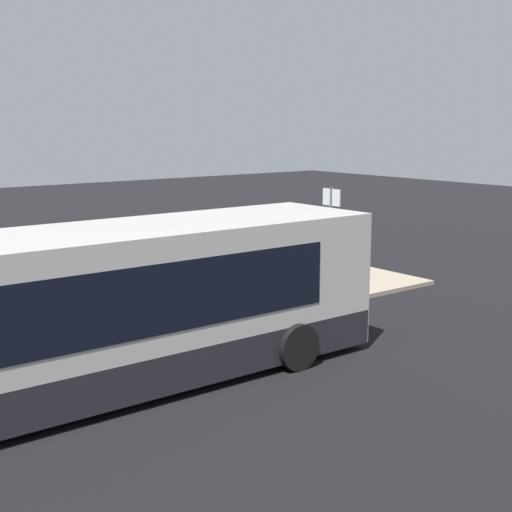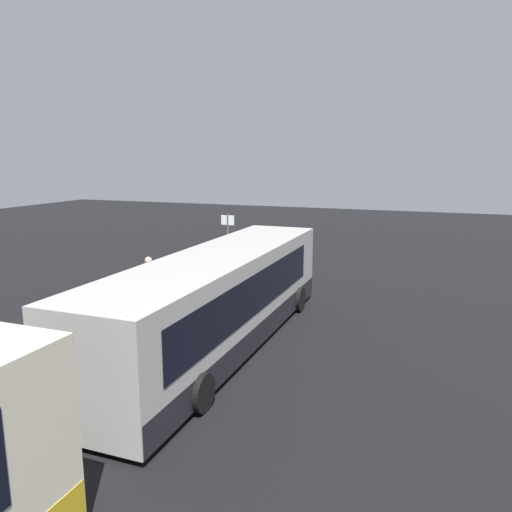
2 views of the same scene
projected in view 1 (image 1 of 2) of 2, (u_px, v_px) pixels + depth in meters
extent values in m
plane|color=black|center=(163.00, 373.00, 13.44)|extent=(80.00, 80.00, 0.00)
cube|color=gray|center=(87.00, 329.00, 16.04)|extent=(20.00, 3.52, 0.12)
cube|color=#B2ADA8|center=(58.00, 315.00, 11.84)|extent=(12.28, 2.54, 2.70)
cube|color=black|center=(61.00, 372.00, 12.03)|extent=(12.22, 2.56, 0.70)
cube|color=black|center=(39.00, 299.00, 11.60)|extent=(10.07, 2.57, 1.19)
cube|color=black|center=(328.00, 251.00, 15.47)|extent=(0.06, 2.23, 1.73)
sphere|color=#F9E58C|center=(307.00, 302.00, 16.27)|extent=(0.24, 0.24, 0.24)
sphere|color=#F9E58C|center=(350.00, 315.00, 15.18)|extent=(0.24, 0.24, 0.24)
cylinder|color=black|center=(220.00, 318.00, 15.53)|extent=(0.90, 0.30, 0.90)
cylinder|color=black|center=(297.00, 346.00, 13.56)|extent=(0.90, 0.30, 0.90)
cylinder|color=gray|center=(135.00, 306.00, 16.28)|extent=(0.41, 0.41, 0.78)
cylinder|color=#8CB766|center=(134.00, 275.00, 16.14)|extent=(0.58, 0.58, 0.68)
sphere|color=#9E7051|center=(133.00, 255.00, 16.06)|extent=(0.25, 0.25, 0.25)
cube|color=maroon|center=(147.00, 288.00, 16.13)|extent=(0.30, 0.29, 0.24)
cylinder|color=#2D2D33|center=(100.00, 298.00, 16.96)|extent=(0.35, 0.35, 0.83)
cylinder|color=silver|center=(99.00, 266.00, 16.82)|extent=(0.51, 0.51, 0.72)
sphere|color=beige|center=(98.00, 245.00, 16.73)|extent=(0.27, 0.27, 0.27)
cube|color=beige|center=(99.00, 276.00, 17.15)|extent=(0.31, 0.25, 0.24)
cube|color=black|center=(124.00, 299.00, 17.10)|extent=(0.42, 0.24, 0.71)
cylinder|color=black|center=(124.00, 280.00, 17.01)|extent=(0.02, 0.02, 0.24)
cylinder|color=#4C4C51|center=(331.00, 230.00, 21.48)|extent=(0.10, 0.10, 2.61)
cube|color=silver|center=(332.00, 197.00, 21.29)|extent=(0.04, 0.72, 0.50)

